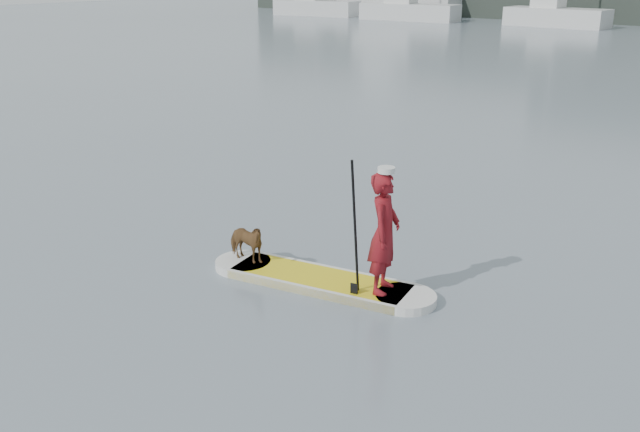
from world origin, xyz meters
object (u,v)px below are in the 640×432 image
Objects in this scene: paddleboard at (320,281)px; sailboat_b at (409,10)px; sailboat_c at (556,16)px; dog at (245,242)px; paddler at (384,233)px; sailboat_a at (316,7)px.

sailboat_b reaches higher than paddleboard.
sailboat_c is (-12.82, 43.56, 0.69)m from paddleboard.
dog is 0.06× the size of sailboat_b.
dog reaches higher than paddleboard.
paddler is 0.15× the size of sailboat_a.
sailboat_a is (-32.97, 42.29, 0.68)m from paddleboard.
sailboat_a is (-31.79, 42.50, 0.33)m from dog.
paddleboard is 1.25m from dog.
sailboat_c is at bearing 13.40° from dog.
paddler is 45.51m from sailboat_c.
dog is 0.07× the size of sailboat_c.
paddler is at bearing -64.40° from sailboat_b.
sailboat_a reaches higher than paddler.
paddleboard is 0.31× the size of sailboat_a.
dog is 48.37m from sailboat_b.
paddler is (0.91, 0.17, 0.86)m from paddleboard.
paddler is at bearing -81.04° from dog.
sailboat_b is at bearing -6.68° from sailboat_a.
paddleboard is 0.32× the size of sailboat_c.
paddleboard is at bearing -59.69° from sailboat_a.
paddleboard is 48.75m from sailboat_b.
sailboat_a is at bearing 21.63° from paddler.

